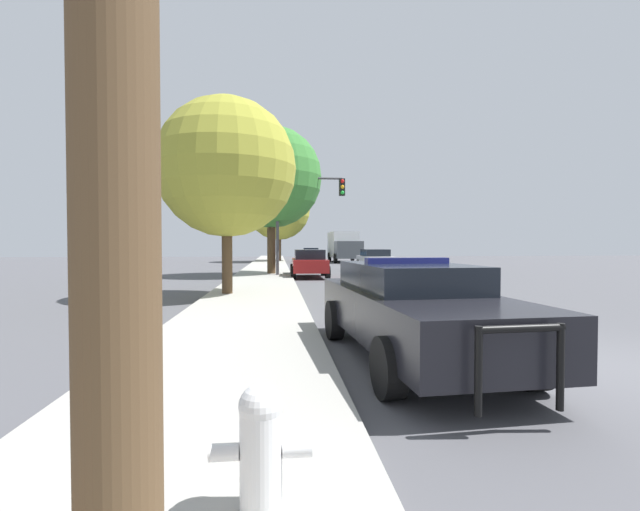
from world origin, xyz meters
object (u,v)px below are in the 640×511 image
(car_background_distant, at_px, (311,254))
(box_truck, at_px, (344,246))
(police_car, at_px, (412,307))
(car_background_oncoming, at_px, (375,259))
(tree_sidewalk_near, at_px, (227,168))
(fire_hydrant, at_px, (261,443))
(tree_sidewalk_far, at_px, (279,209))
(car_background_midblock, at_px, (309,263))
(tree_sidewalk_mid, at_px, (271,177))
(traffic_light, at_px, (304,205))

(car_background_distant, relative_size, box_truck, 0.61)
(police_car, bearing_deg, car_background_distant, -95.80)
(car_background_oncoming, xyz_separation_m, tree_sidewalk_near, (-8.00, -13.37, 3.43))
(fire_hydrant, relative_size, tree_sidewalk_near, 0.12)
(car_background_oncoming, xyz_separation_m, tree_sidewalk_far, (-6.24, 14.38, 4.45))
(fire_hydrant, height_order, tree_sidewalk_far, tree_sidewalk_far)
(tree_sidewalk_near, distance_m, tree_sidewalk_far, 27.82)
(police_car, bearing_deg, tree_sidewalk_near, -68.83)
(car_background_midblock, xyz_separation_m, tree_sidewalk_mid, (-1.97, 1.43, 4.60))
(box_truck, bearing_deg, car_background_distant, -27.40)
(police_car, bearing_deg, traffic_light, -91.65)
(car_background_oncoming, distance_m, box_truck, 13.88)
(tree_sidewalk_far, bearing_deg, car_background_oncoming, -66.54)
(police_car, xyz_separation_m, fire_hydrant, (-2.10, -3.67, -0.24))
(tree_sidewalk_far, bearing_deg, police_car, -87.01)
(police_car, distance_m, box_truck, 35.31)
(fire_hydrant, xyz_separation_m, box_truck, (6.55, 38.69, 1.04))
(car_background_distant, bearing_deg, tree_sidewalk_mid, -98.09)
(police_car, height_order, tree_sidewalk_far, tree_sidewalk_far)
(police_car, bearing_deg, tree_sidewalk_mid, -86.04)
(car_background_distant, bearing_deg, police_car, -89.48)
(box_truck, relative_size, tree_sidewalk_mid, 0.93)
(tree_sidewalk_mid, height_order, tree_sidewalk_near, tree_sidewalk_mid)
(fire_hydrant, height_order, car_background_oncoming, car_background_oncoming)
(car_background_distant, bearing_deg, car_background_oncoming, -76.25)
(fire_hydrant, distance_m, traffic_light, 20.14)
(fire_hydrant, relative_size, traffic_light, 0.15)
(fire_hydrant, distance_m, car_background_oncoming, 25.67)
(traffic_light, bearing_deg, car_background_distant, 84.65)
(car_background_oncoming, bearing_deg, car_background_distant, -78.17)
(police_car, xyz_separation_m, car_background_midblock, (-0.36, 15.82, -0.02))
(car_background_oncoming, xyz_separation_m, tree_sidewalk_mid, (-6.71, -3.91, 4.61))
(car_background_distant, bearing_deg, fire_hydrant, -92.27)
(tree_sidewalk_near, bearing_deg, tree_sidewalk_mid, 82.22)
(police_car, xyz_separation_m, tree_sidewalk_mid, (-2.32, 17.26, 4.58))
(car_background_distant, bearing_deg, tree_sidewalk_far, -158.60)
(car_background_midblock, distance_m, box_truck, 19.80)
(car_background_midblock, relative_size, box_truck, 0.54)
(traffic_light, relative_size, car_background_midblock, 1.30)
(fire_hydrant, bearing_deg, tree_sidewalk_mid, 90.60)
(traffic_light, bearing_deg, car_background_midblock, -55.68)
(police_car, relative_size, fire_hydrant, 6.77)
(police_car, relative_size, traffic_light, 0.98)
(tree_sidewalk_near, bearing_deg, car_background_midblock, 67.90)
(fire_hydrant, height_order, car_background_midblock, car_background_midblock)
(traffic_light, xyz_separation_m, car_background_oncoming, (4.96, 5.02, -3.05))
(car_background_midblock, relative_size, car_background_distant, 0.89)
(tree_sidewalk_near, bearing_deg, tree_sidewalk_far, 86.37)
(car_background_midblock, height_order, tree_sidewalk_far, tree_sidewalk_far)
(tree_sidewalk_near, bearing_deg, car_background_oncoming, 59.10)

